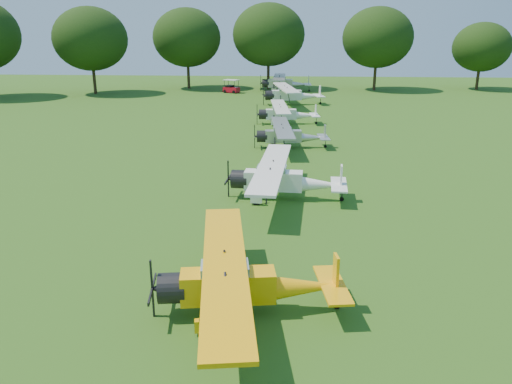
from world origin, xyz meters
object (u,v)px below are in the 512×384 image
aircraft_5 (286,113)px  aircraft_7 (284,82)px  aircraft_2 (243,281)px  aircraft_3 (282,178)px  aircraft_4 (289,134)px  aircraft_6 (291,93)px  golf_cart (231,88)px

aircraft_5 → aircraft_7: aircraft_7 is taller
aircraft_2 → aircraft_3: 11.68m
aircraft_7 → aircraft_5: bearing=-89.1°
aircraft_2 → aircraft_5: (0.85, 34.59, -0.02)m
aircraft_4 → aircraft_5: 10.47m
aircraft_4 → aircraft_2: bearing=-98.2°
aircraft_6 → golf_cart: aircraft_6 is taller
aircraft_2 → aircraft_4: aircraft_2 is taller
aircraft_2 → aircraft_4: size_ratio=1.07×
aircraft_4 → aircraft_5: (-0.41, 10.46, 0.05)m
aircraft_6 → aircraft_5: bearing=-101.6°
aircraft_4 → golf_cart: golf_cart is taller
aircraft_6 → aircraft_7: bearing=84.9°
aircraft_5 → aircraft_6: bearing=82.6°
golf_cart → aircraft_6: bearing=-28.7°
aircraft_3 → aircraft_4: (0.24, 12.50, -0.12)m
aircraft_5 → aircraft_7: (-0.66, 27.72, 0.28)m
aircraft_3 → aircraft_7: 50.68m
aircraft_6 → aircraft_2: bearing=-101.2°
aircraft_6 → aircraft_7: (-1.13, 14.18, 0.03)m
aircraft_3 → aircraft_7: bearing=94.3°
aircraft_7 → golf_cart: (-7.74, -2.30, -0.77)m
golf_cart → aircraft_3: bearing=-55.4°
aircraft_3 → aircraft_5: aircraft_3 is taller
aircraft_2 → golf_cart: 60.48m
golf_cart → aircraft_7: bearing=41.1°
aircraft_3 → golf_cart: aircraft_3 is taller
aircraft_5 → aircraft_4: bearing=-93.2°
aircraft_3 → golf_cart: 49.13m
aircraft_7 → aircraft_4: bearing=-88.8°
aircraft_4 → aircraft_7: bearing=86.4°
aircraft_4 → aircraft_5: size_ratio=0.95×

